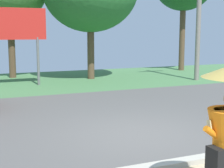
{
  "coord_description": "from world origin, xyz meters",
  "views": [
    {
      "loc": [
        -3.71,
        -7.05,
        2.42
      ],
      "look_at": [
        -0.34,
        1.0,
        1.1
      ],
      "focal_mm": 54.86,
      "sensor_mm": 36.0,
      "label": 1
    }
  ],
  "objects": [
    {
      "name": "ground_plane",
      "position": [
        0.0,
        2.95,
        -0.05
      ],
      "size": [
        40.0,
        22.0,
        0.2
      ],
      "color": "#565451"
    },
    {
      "name": "roadside_billboard",
      "position": [
        -1.67,
        8.77,
        2.55
      ],
      "size": [
        2.6,
        0.12,
        3.5
      ],
      "color": "slate",
      "rests_on": "ground_plane"
    },
    {
      "name": "utility_pole",
      "position": [
        7.02,
        7.32,
        3.54
      ],
      "size": [
        1.8,
        0.24,
        6.74
      ],
      "color": "gray",
      "rests_on": "ground_plane"
    }
  ]
}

